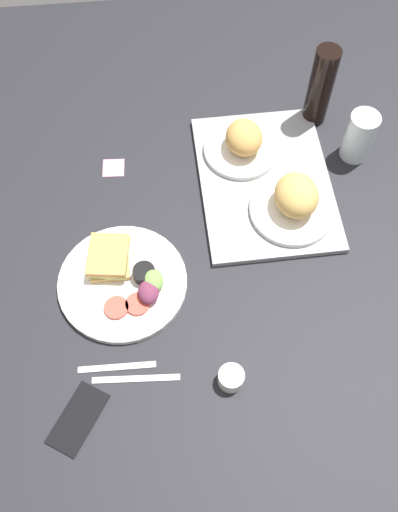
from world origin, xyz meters
TOP-DOWN VIEW (x-y plane):
  - ground_plane at (0.00, 0.00)cm, footprint 190.00×150.00cm
  - serving_tray at (-19.63, 22.16)cm, footprint 45.65×33.90cm
  - bread_plate_near at (-29.72, 17.49)cm, footprint 19.54×19.54cm
  - bread_plate_far at (-10.15, 27.55)cm, footprint 20.94×20.94cm
  - plate_with_salad at (4.91, -14.84)cm, footprint 30.05×30.05cm
  - drinking_glass at (-27.07, 47.11)cm, footprint 7.55×7.55cm
  - soda_bottle at (-40.44, 38.84)cm, footprint 6.40×6.40cm
  - espresso_cup at (30.93, 6.99)cm, footprint 5.60×5.60cm
  - fork at (25.56, -17.25)cm, footprint 1.72×17.02cm
  - knife at (28.56, -13.25)cm, footprint 2.51×19.05cm
  - cell_phone at (35.87, -25.66)cm, footprint 16.02×13.79cm
  - sticky_note at (-28.62, -16.51)cm, footprint 5.90×5.90cm

SIDE VIEW (x-z plane):
  - ground_plane at x=0.00cm, z-range -3.00..0.00cm
  - sticky_note at x=-28.62cm, z-range 0.00..0.12cm
  - fork at x=25.56cm, z-range 0.00..0.50cm
  - knife at x=28.56cm, z-range 0.00..0.50cm
  - cell_phone at x=35.87cm, z-range 0.00..0.80cm
  - serving_tray at x=-19.63cm, z-range 0.00..1.60cm
  - plate_with_salad at x=4.91cm, z-range -1.05..4.35cm
  - espresso_cup at x=30.93cm, z-range 0.00..4.00cm
  - bread_plate_near at x=-29.72cm, z-range 0.49..9.38cm
  - bread_plate_far at x=-10.15cm, z-range 0.56..10.40cm
  - drinking_glass at x=-27.07cm, z-range 0.00..13.98cm
  - soda_bottle at x=-40.44cm, z-range 0.00..23.44cm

